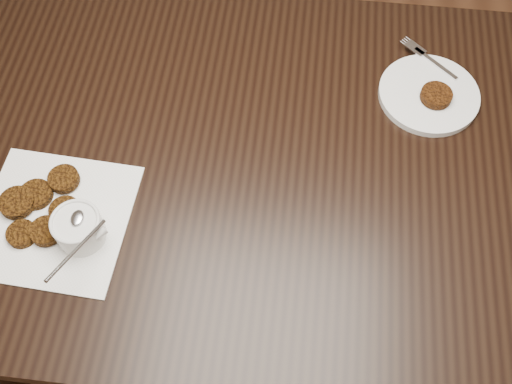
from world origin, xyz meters
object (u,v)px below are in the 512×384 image
at_px(table, 282,240).
at_px(plate_with_patty, 430,92).
at_px(napkin, 55,219).
at_px(sauce_ramekin, 74,220).

distance_m(table, plate_with_patty, 0.52).
relative_size(napkin, plate_with_patty, 1.31).
bearing_deg(table, sauce_ramekin, -150.43).
height_order(sauce_ramekin, plate_with_patty, sauce_ramekin).
xyz_separation_m(table, plate_with_patty, (0.28, 0.20, 0.39)).
distance_m(napkin, sauce_ramekin, 0.09).
xyz_separation_m(sauce_ramekin, plate_with_patty, (0.65, 0.41, -0.05)).
relative_size(table, napkin, 5.29).
bearing_deg(napkin, sauce_ramekin, -24.00).
bearing_deg(table, plate_with_patty, 35.14).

